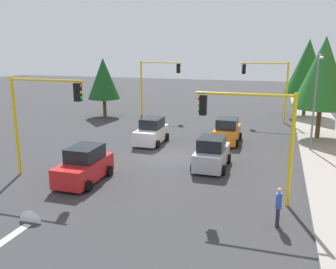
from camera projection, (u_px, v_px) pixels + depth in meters
name	position (u px, v px, depth m)	size (l,w,h in m)	color
ground_plane	(171.00, 156.00, 24.85)	(120.00, 120.00, 0.00)	#353538
sidewalk_kerb	(328.00, 148.00, 26.51)	(80.00, 4.00, 0.15)	gray
lane_arrow_near	(23.00, 228.00, 15.00)	(2.40, 1.10, 1.10)	silver
traffic_signal_far_right	(157.00, 77.00, 38.52)	(0.36, 4.59, 5.87)	yellow
traffic_signal_far_left	(268.00, 80.00, 35.26)	(0.36, 4.59, 5.92)	yellow
traffic_signal_near_left	(251.00, 125.00, 16.78)	(0.36, 4.59, 5.34)	yellow
traffic_signal_near_right	(41.00, 108.00, 19.94)	(0.36, 4.59, 5.71)	yellow
street_lamp_curbside	(316.00, 92.00, 24.58)	(2.15, 0.28, 7.00)	slate
tree_roadside_mid	(323.00, 73.00, 28.20)	(4.45, 4.45, 8.14)	brown
tree_roadside_far	(308.00, 66.00, 37.64)	(4.43, 4.43, 8.12)	brown
tree_opposite_side	(103.00, 79.00, 38.18)	(3.41, 3.41, 6.20)	brown
car_white	(152.00, 132.00, 28.03)	(3.81, 2.00, 1.98)	white
car_orange	(227.00, 132.00, 28.14)	(3.71, 2.03, 1.98)	orange
car_red	(84.00, 166.00, 20.04)	(3.95, 2.07, 1.98)	red
car_silver	(212.00, 154.00, 22.32)	(3.79, 2.03, 1.98)	#B2B5BA
pedestrian_crossing	(278.00, 206.00, 14.96)	(0.40, 0.24, 1.70)	#262638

